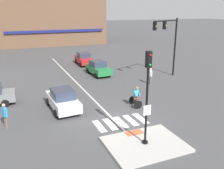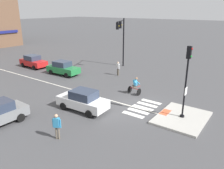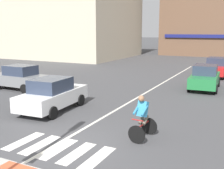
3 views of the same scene
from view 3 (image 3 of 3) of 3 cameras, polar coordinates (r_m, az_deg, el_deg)
ground_plane at (r=10.15m, az=-9.43°, el=-11.93°), size 300.00×300.00×0.00m
tactile_pad_front at (r=8.49m, az=-19.08°, el=-16.04°), size 1.10×0.60×0.01m
crosswalk_stripe_a at (r=10.77m, az=-17.52°, el=-10.91°), size 0.44×1.80×0.01m
crosswalk_stripe_b at (r=10.29m, az=-14.38°, el=-11.80°), size 0.44×1.80×0.01m
crosswalk_stripe_c at (r=9.84m, az=-10.92°, el=-12.74°), size 0.44×1.80×0.01m
crosswalk_stripe_d at (r=9.43m, az=-7.12°, el=-13.70°), size 0.44×1.80×0.01m
crosswalk_stripe_e at (r=9.06m, az=-2.96°, el=-14.69°), size 0.44×1.80×0.01m
lane_centre_line at (r=18.89m, az=7.83°, el=-1.13°), size 0.14×28.00×0.01m
building_corner_right at (r=45.16m, az=-10.71°, el=13.62°), size 22.24×15.56×12.31m
car_red_eastbound_distant at (r=25.80m, az=20.52°, el=3.32°), size 1.93×4.15×1.64m
car_grey_cross_left at (r=19.88m, az=-18.32°, el=1.38°), size 4.14×1.92×1.64m
car_white_westbound_near at (r=14.15m, az=-12.03°, el=-2.00°), size 2.03×4.19×1.64m
car_green_eastbound_far at (r=19.95m, az=18.41°, el=1.41°), size 1.99×4.18×1.64m
cyclist at (r=10.21m, az=6.25°, el=-6.50°), size 0.76×1.15×1.68m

